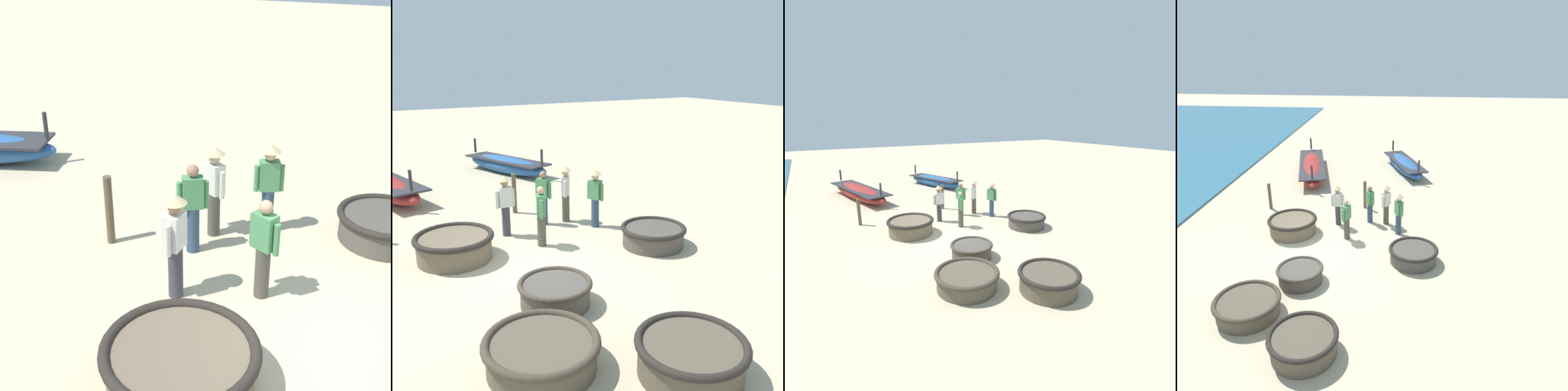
# 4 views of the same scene
# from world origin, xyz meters

# --- Properties ---
(ground_plane) EXTENTS (80.00, 80.00, 0.00)m
(ground_plane) POSITION_xyz_m (0.00, 0.00, 0.00)
(ground_plane) COLOR #C6B793
(coracle_upturned) EXTENTS (1.67, 1.67, 0.54)m
(coracle_upturned) POSITION_xyz_m (3.40, 0.05, 0.29)
(coracle_upturned) COLOR #4C473F
(coracle_upturned) RESTS_ON ground
(coracle_front_left) EXTENTS (1.88, 1.88, 0.63)m
(coracle_front_left) POSITION_xyz_m (-1.21, 1.73, 0.35)
(coracle_front_left) COLOR brown
(coracle_front_left) RESTS_ON ground
(fisherman_by_coracle) EXTENTS (0.33, 0.50, 1.57)m
(fisherman_by_coracle) POSITION_xyz_m (0.94, 1.46, 0.84)
(fisherman_by_coracle) COLOR #4C473D
(fisherman_by_coracle) RESTS_ON ground
(fisherman_with_hat) EXTENTS (0.36, 0.47, 1.67)m
(fisherman_with_hat) POSITION_xyz_m (2.34, 2.83, 0.96)
(fisherman_with_hat) COLOR #4C473D
(fisherman_with_hat) RESTS_ON ground
(fisherman_standing_right) EXTENTS (0.53, 0.36, 1.67)m
(fisherman_standing_right) POSITION_xyz_m (0.41, 2.61, 0.96)
(fisherman_standing_right) COLOR #383842
(fisherman_standing_right) RESTS_ON ground
(fisherman_standing_left) EXTENTS (0.36, 0.48, 1.67)m
(fisherman_standing_left) POSITION_xyz_m (2.85, 2.02, 0.96)
(fisherman_standing_left) COLOR #2D425B
(fisherman_standing_left) RESTS_ON ground
(fisherman_hauling) EXTENTS (0.37, 0.46, 1.57)m
(fisherman_hauling) POSITION_xyz_m (1.67, 2.93, 0.84)
(fisherman_hauling) COLOR #2D425B
(fisherman_hauling) RESTS_ON ground
(mooring_post_shoreline) EXTENTS (0.14, 0.14, 1.25)m
(mooring_post_shoreline) POSITION_xyz_m (1.32, 4.34, 0.62)
(mooring_post_shoreline) COLOR brown
(mooring_post_shoreline) RESTS_ON ground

